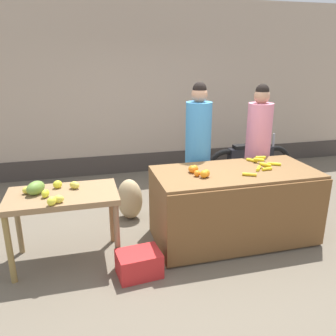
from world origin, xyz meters
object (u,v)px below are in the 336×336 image
(produce_crate, at_px, (139,264))
(vendor_woman_blue_shirt, at_px, (198,152))
(parked_motorcycle, at_px, (250,161))
(vendor_woman_pink_shirt, at_px, (257,150))
(produce_sack, at_px, (130,199))

(produce_crate, bearing_deg, vendor_woman_blue_shirt, 48.86)
(vendor_woman_blue_shirt, xyz_separation_m, parked_motorcycle, (1.34, 1.01, -0.53))
(vendor_woman_blue_shirt, distance_m, vendor_woman_pink_shirt, 0.87)
(vendor_woman_pink_shirt, xyz_separation_m, produce_sack, (-1.79, 0.18, -0.63))
(vendor_woman_pink_shirt, height_order, produce_crate, vendor_woman_pink_shirt)
(produce_crate, bearing_deg, vendor_woman_pink_shirt, 31.07)
(parked_motorcycle, distance_m, produce_crate, 3.24)
(vendor_woman_blue_shirt, distance_m, parked_motorcycle, 1.76)
(vendor_woman_pink_shirt, bearing_deg, produce_crate, -148.93)
(vendor_woman_blue_shirt, distance_m, produce_sack, 1.14)
(vendor_woman_pink_shirt, distance_m, produce_crate, 2.35)
(produce_sack, bearing_deg, vendor_woman_blue_shirt, -9.22)
(parked_motorcycle, xyz_separation_m, produce_sack, (-2.26, -0.87, -0.12))
(parked_motorcycle, bearing_deg, vendor_woman_pink_shirt, -114.09)
(parked_motorcycle, height_order, produce_sack, parked_motorcycle)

